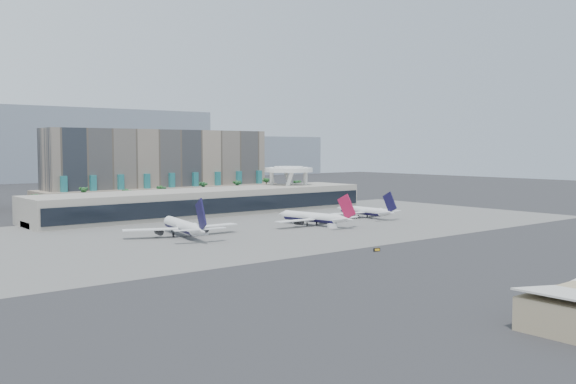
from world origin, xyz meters
TOP-DOWN VIEW (x-y plane):
  - ground at (0.00, 0.00)m, footprint 900.00×900.00m
  - apron_pad at (0.00, 55.00)m, footprint 260.00×130.00m
  - mountain_ridge at (27.88, 470.00)m, footprint 680.00×60.00m
  - hotel at (10.00, 174.41)m, footprint 140.00×30.00m
  - terminal at (0.00, 109.84)m, footprint 170.00×32.50m
  - saucer_structure at (55.00, 116.00)m, footprint 26.00×26.00m
  - palm_row at (7.00, 145.00)m, footprint 157.80×2.80m
  - airliner_left at (-48.13, 49.44)m, footprint 42.23×43.88m
  - airliner_centre at (9.90, 44.54)m, footprint 38.64×40.08m
  - airliner_right at (47.45, 52.17)m, footprint 36.21×37.23m
  - service_vehicle_a at (-41.11, 48.52)m, footprint 4.76×2.36m
  - service_vehicle_b at (10.33, 33.48)m, footprint 3.92×2.83m
  - taxiway_sign at (-18.35, -17.16)m, footprint 2.30×0.92m

SIDE VIEW (x-z plane):
  - ground at x=0.00m, z-range 0.00..0.00m
  - apron_pad at x=0.00m, z-range 0.00..0.06m
  - taxiway_sign at x=-18.35m, z-range 0.00..1.04m
  - service_vehicle_b at x=10.33m, z-range 0.00..1.81m
  - service_vehicle_a at x=-41.11m, z-range 0.00..2.32m
  - airliner_right at x=47.45m, z-range -3.19..9.68m
  - airliner_centre at x=9.90m, z-range -3.45..10.47m
  - airliner_left at x=-48.13m, z-range -3.79..11.50m
  - terminal at x=0.00m, z-range -0.73..13.77m
  - palm_row at x=7.00m, z-range 3.95..17.05m
  - hotel at x=10.00m, z-range -4.19..37.81m
  - saucer_structure at x=55.00m, z-range 7.51..29.40m
  - mountain_ridge at x=27.88m, z-range -5.11..64.89m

